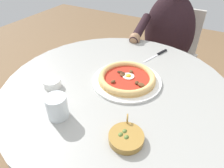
% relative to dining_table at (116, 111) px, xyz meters
% --- Properties ---
extents(dining_table, '(1.01, 1.01, 0.75)m').
position_rel_dining_table_xyz_m(dining_table, '(0.00, 0.00, 0.00)').
color(dining_table, '#999993').
rests_on(dining_table, ground).
extents(pizza_on_plate, '(0.31, 0.31, 0.04)m').
position_rel_dining_table_xyz_m(pizza_on_plate, '(0.04, -0.03, 0.18)').
color(pizza_on_plate, white).
rests_on(pizza_on_plate, dining_table).
extents(water_glass, '(0.08, 0.08, 0.09)m').
position_rel_dining_table_xyz_m(water_glass, '(-0.27, 0.10, 0.20)').
color(water_glass, silver).
rests_on(water_glass, dining_table).
extents(steak_knife, '(0.19, 0.07, 0.01)m').
position_rel_dining_table_xyz_m(steak_knife, '(0.36, -0.07, 0.16)').
color(steak_knife, silver).
rests_on(steak_knife, dining_table).
extents(ramekin_capers, '(0.07, 0.07, 0.03)m').
position_rel_dining_table_xyz_m(ramekin_capers, '(-0.15, 0.24, 0.18)').
color(ramekin_capers, white).
rests_on(ramekin_capers, dining_table).
extents(olive_pan, '(0.14, 0.12, 0.05)m').
position_rel_dining_table_xyz_m(olive_pan, '(-0.25, -0.17, 0.17)').
color(olive_pan, olive).
rests_on(olive_pan, dining_table).
extents(diner_person, '(0.49, 0.36, 1.16)m').
position_rel_dining_table_xyz_m(diner_person, '(0.76, -0.01, -0.08)').
color(diner_person, '#282833').
rests_on(diner_person, ground).
extents(cafe_chair_diner, '(0.42, 0.42, 0.84)m').
position_rel_dining_table_xyz_m(cafe_chair_diner, '(0.89, -0.02, -0.07)').
color(cafe_chair_diner, beige).
rests_on(cafe_chair_diner, ground).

